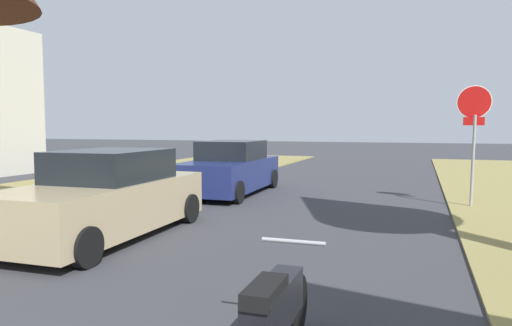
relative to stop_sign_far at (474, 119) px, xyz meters
name	(u,v)px	position (x,y,z in m)	size (l,w,h in m)	color
stop_sign_far	(474,119)	(0.00, 0.00, 0.00)	(0.81, 0.42, 2.96)	#9EA0A5
parked_sedan_tan	(106,197)	(-6.58, -5.50, -1.46)	(2.03, 4.44, 1.57)	tan
parked_sedan_navy	(230,169)	(-6.57, 0.35, -1.46)	(2.03, 4.44, 1.57)	navy
parked_motorcycle	(274,317)	(-2.30, -9.05, -1.70)	(0.60, 2.05, 0.97)	black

